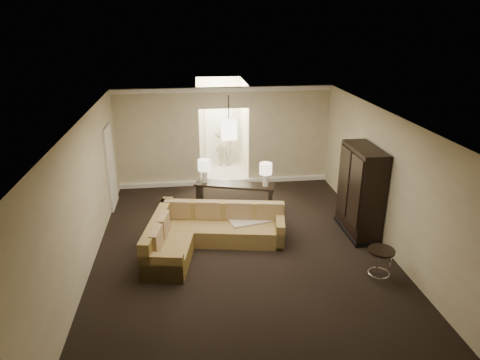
{
  "coord_description": "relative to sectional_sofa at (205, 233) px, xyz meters",
  "views": [
    {
      "loc": [
        -1.02,
        -7.64,
        4.61
      ],
      "look_at": [
        0.09,
        1.2,
        1.16
      ],
      "focal_mm": 32.0,
      "sensor_mm": 36.0,
      "label": 1
    }
  ],
  "objects": [
    {
      "name": "table_lamp_left",
      "position": [
        0.1,
        1.85,
        0.82
      ],
      "size": [
        0.3,
        0.3,
        0.58
      ],
      "color": "silver",
      "rests_on": "console_table"
    },
    {
      "name": "drink_table",
      "position": [
        3.16,
        -1.57,
        0.11
      ],
      "size": [
        0.49,
        0.49,
        0.61
      ],
      "rotation": [
        0.0,
        0.0,
        -0.19
      ],
      "color": "black",
      "rests_on": "ground"
    },
    {
      "name": "console_table",
      "position": [
        0.82,
        1.63,
        0.13
      ],
      "size": [
        2.0,
        1.0,
        0.76
      ],
      "rotation": [
        0.0,
        0.0,
        -0.3
      ],
      "color": "black",
      "rests_on": "ground"
    },
    {
      "name": "crown_molding",
      "position": [
        0.76,
        3.58,
        2.41
      ],
      "size": [
        6.0,
        0.1,
        0.12
      ],
      "primitive_type": "cube",
      "color": "white",
      "rests_on": "wall_back"
    },
    {
      "name": "baseboard",
      "position": [
        0.76,
        3.58,
        -0.26
      ],
      "size": [
        6.0,
        0.1,
        0.12
      ],
      "primitive_type": "cube",
      "color": "white",
      "rests_on": "ground"
    },
    {
      "name": "ceiling",
      "position": [
        0.76,
        -0.37,
        2.48
      ],
      "size": [
        6.0,
        8.0,
        0.02
      ],
      "primitive_type": "cube",
      "color": "white",
      "rests_on": "wall_back"
    },
    {
      "name": "wall_front",
      "position": [
        0.76,
        -4.37,
        1.08
      ],
      "size": [
        6.0,
        0.04,
        2.8
      ],
      "primitive_type": "cube",
      "color": "beige",
      "rests_on": "ground"
    },
    {
      "name": "foyer",
      "position": [
        0.76,
        4.97,
        0.98
      ],
      "size": [
        1.44,
        2.02,
        2.8
      ],
      "color": "beige",
      "rests_on": "ground"
    },
    {
      "name": "wall_left",
      "position": [
        -2.24,
        -0.37,
        1.08
      ],
      "size": [
        0.04,
        8.0,
        2.8
      ],
      "primitive_type": "cube",
      "color": "beige",
      "rests_on": "ground"
    },
    {
      "name": "side_door",
      "position": [
        -2.21,
        2.43,
        0.73
      ],
      "size": [
        0.05,
        0.9,
        2.1
      ],
      "primitive_type": "cube",
      "color": "white",
      "rests_on": "ground"
    },
    {
      "name": "wall_back",
      "position": [
        0.76,
        3.63,
        1.08
      ],
      "size": [
        6.0,
        0.04,
        2.8
      ],
      "primitive_type": "cube",
      "color": "beige",
      "rests_on": "ground"
    },
    {
      "name": "table_lamp_right",
      "position": [
        1.54,
        1.41,
        0.82
      ],
      "size": [
        0.3,
        0.3,
        0.58
      ],
      "color": "silver",
      "rests_on": "console_table"
    },
    {
      "name": "coffee_table",
      "position": [
        1.02,
        0.63,
        -0.11
      ],
      "size": [
        1.25,
        1.25,
        0.44
      ],
      "rotation": [
        0.0,
        0.0,
        0.22
      ],
      "color": "beige",
      "rests_on": "ground"
    },
    {
      "name": "sectional_sofa",
      "position": [
        0.0,
        0.0,
        0.0
      ],
      "size": [
        3.03,
        2.28,
        0.81
      ],
      "rotation": [
        0.0,
        0.0,
        -0.18
      ],
      "color": "brown",
      "rests_on": "ground"
    },
    {
      "name": "pendant_light",
      "position": [
        0.76,
        2.33,
        1.63
      ],
      "size": [
        0.38,
        0.38,
        1.09
      ],
      "color": "black",
      "rests_on": "ceiling"
    },
    {
      "name": "ground",
      "position": [
        0.76,
        -0.37,
        -0.32
      ],
      "size": [
        8.0,
        8.0,
        0.0
      ],
      "primitive_type": "plane",
      "color": "black",
      "rests_on": "ground"
    },
    {
      "name": "wall_right",
      "position": [
        3.76,
        -0.37,
        1.08
      ],
      "size": [
        0.04,
        8.0,
        2.8
      ],
      "primitive_type": "cube",
      "color": "beige",
      "rests_on": "ground"
    },
    {
      "name": "armoire",
      "position": [
        3.44,
        0.23,
        0.64
      ],
      "size": [
        0.6,
        1.39,
        2.01
      ],
      "color": "black",
      "rests_on": "ground"
    },
    {
      "name": "person",
      "position": [
        0.88,
        5.23,
        0.54
      ],
      "size": [
        0.66,
        0.48,
        1.72
      ],
      "primitive_type": "imported",
      "rotation": [
        0.0,
        0.0,
        3.03
      ],
      "color": "beige",
      "rests_on": "ground"
    }
  ]
}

